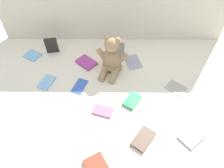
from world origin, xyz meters
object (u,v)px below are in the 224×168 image
Objects in this scene: book_case_6 at (143,139)px; book_case_2 at (132,100)px; book_case_9 at (190,137)px; book_case_12 at (46,82)px; teddy_bear at (111,59)px; book_case_10 at (51,45)px; book_case_8 at (32,55)px; book_case_1 at (102,111)px; book_case_3 at (79,86)px; book_case_7 at (176,88)px; book_case_11 at (96,166)px; book_case_4 at (133,62)px; book_case_5 at (118,49)px; book_case_0 at (86,62)px.

book_case_2 is at bearing -43.65° from book_case_6.
book_case_12 is at bearing 26.28° from book_case_9.
book_case_2 is (0.12, -0.26, -0.09)m from teddy_bear.
book_case_9 is 1.05m from book_case_10.
book_case_12 reaches higher than book_case_8.
book_case_9 reaches higher than book_case_1.
book_case_1 is at bearing -30.88° from book_case_3.
teddy_bear is 0.53m from book_case_6.
book_case_2 is at bearing 0.52° from book_case_3.
book_case_11 is (-0.46, -0.48, 0.01)m from book_case_7.
book_case_10 reaches higher than book_case_7.
book_case_3 is 0.39m from book_case_10.
teddy_bear is at bearing 0.35° from book_case_9.
book_case_10 reaches higher than book_case_3.
book_case_7 is (0.25, -0.23, -0.00)m from book_case_4.
book_case_9 is 0.50m from book_case_11.
book_case_8 reaches higher than book_case_3.
book_case_8 is at bearing 158.80° from book_case_4.
book_case_4 is at bearing 52.57° from book_case_3.
book_case_5 reaches higher than book_case_4.
book_case_10 is (-0.22, 0.31, 0.06)m from book_case_3.
book_case_1 is 0.95× the size of book_case_3.
book_case_4 is (0.14, 0.07, -0.09)m from teddy_bear.
book_case_7 is 0.98m from book_case_8.
book_case_3 is at bearing 128.87° from book_case_7.
book_case_4 is 0.57m from book_case_6.
book_case_11 is at bearing -75.46° from book_case_10.
book_case_6 reaches higher than book_case_7.
book_case_9 is at bearing -4.95° from book_case_2.
book_case_7 is at bearing 18.87° from book_case_3.
book_case_12 reaches higher than book_case_3.
book_case_12 reaches higher than book_case_1.
book_case_1 is 0.98× the size of book_case_9.
book_case_6 is 1.28× the size of book_case_8.
book_case_4 is at bearing -42.61° from book_case_5.
book_case_7 is 0.33m from book_case_9.
book_case_6 is (0.16, -0.50, -0.08)m from teddy_bear.
book_case_1 is 0.27m from book_case_6.
book_case_3 is 0.94× the size of book_case_10.
teddy_bear is 0.65m from book_case_11.
book_case_6 is at bearing -13.43° from book_case_12.
book_case_11 is at bearing -36.67° from book_case_12.
book_case_7 is at bearing -30.78° from book_case_10.
book_case_0 reaches higher than book_case_7.
book_case_4 is 1.19× the size of book_case_9.
book_case_7 is (0.39, -0.16, -0.09)m from teddy_bear.
book_case_7 is at bearing -77.03° from book_case_8.
book_case_6 is at bearing 72.44° from book_case_0.
book_case_4 is 1.44× the size of book_case_5.
book_case_10 is (-0.37, 0.49, 0.06)m from book_case_1.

